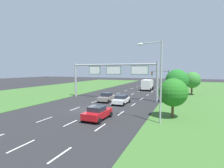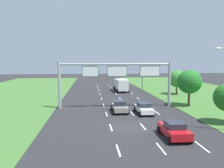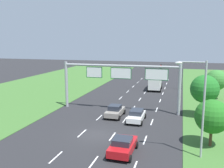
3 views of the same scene
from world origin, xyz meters
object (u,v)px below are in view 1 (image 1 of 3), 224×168
at_px(car_near_red, 97,113).
at_px(roadside_tree_near, 173,92).
at_px(street_lamp, 157,75).
at_px(traffic_light_mast, 161,76).
at_px(car_lead_silver, 107,97).
at_px(box_truck, 148,84).
at_px(roadside_tree_far, 192,80).
at_px(roadside_tree_mid, 177,81).
at_px(sign_gantry, 114,73).
at_px(car_mid_lane, 121,99).

height_order(car_near_red, roadside_tree_near, roadside_tree_near).
bearing_deg(street_lamp, car_near_red, -170.98).
bearing_deg(traffic_light_mast, car_near_red, -95.42).
bearing_deg(car_near_red, traffic_light_mast, 85.50).
height_order(car_lead_silver, box_truck, box_truck).
height_order(car_lead_silver, street_lamp, street_lamp).
height_order(street_lamp, roadside_tree_far, street_lamp).
bearing_deg(roadside_tree_near, roadside_tree_far, 82.42).
relative_size(car_lead_silver, roadside_tree_mid, 0.71).
bearing_deg(street_lamp, sign_gantry, 127.71).
distance_m(car_near_red, roadside_tree_near, 8.96).
xyz_separation_m(roadside_tree_near, roadside_tree_far, (2.86, 21.53, 0.38)).
height_order(car_near_red, roadside_tree_mid, roadside_tree_mid).
height_order(box_truck, traffic_light_mast, traffic_light_mast).
bearing_deg(roadside_tree_far, box_truck, 150.65).
relative_size(car_mid_lane, roadside_tree_mid, 0.74).
height_order(car_near_red, car_lead_silver, car_lead_silver).
relative_size(box_truck, roadside_tree_far, 1.41).
xyz_separation_m(car_lead_silver, roadside_tree_far, (14.25, 14.69, 2.60)).
distance_m(car_lead_silver, roadside_tree_far, 20.63).
relative_size(car_lead_silver, sign_gantry, 0.24).
bearing_deg(roadside_tree_far, car_near_red, -112.82).
bearing_deg(street_lamp, car_lead_silver, 135.89).
xyz_separation_m(car_near_red, roadside_tree_near, (7.80, 3.81, 2.23)).
height_order(traffic_light_mast, roadside_tree_mid, roadside_tree_mid).
bearing_deg(sign_gantry, roadside_tree_near, -41.36).
xyz_separation_m(street_lamp, roadside_tree_mid, (1.49, 12.64, -1.25)).
xyz_separation_m(box_truck, roadside_tree_mid, (8.24, -17.91, 2.23)).
xyz_separation_m(sign_gantry, street_lamp, (9.85, -12.74, 0.14)).
distance_m(sign_gantry, roadside_tree_near, 15.16).
height_order(car_near_red, street_lamp, street_lamp).
bearing_deg(roadside_tree_far, traffic_light_mast, 135.21).
bearing_deg(car_lead_silver, car_mid_lane, -19.79).
bearing_deg(roadside_tree_far, sign_gantry, -140.67).
distance_m(car_mid_lane, sign_gantry, 6.69).
relative_size(car_lead_silver, roadside_tree_far, 0.78).
relative_size(car_near_red, street_lamp, 0.48).
relative_size(box_truck, roadside_tree_near, 1.58).
bearing_deg(box_truck, roadside_tree_mid, -66.86).
height_order(car_mid_lane, street_lamp, street_lamp).
relative_size(car_near_red, roadside_tree_near, 0.88).
distance_m(car_near_red, sign_gantry, 14.79).
relative_size(traffic_light_mast, roadside_tree_far, 1.08).
height_order(roadside_tree_near, roadside_tree_far, roadside_tree_far).
bearing_deg(car_lead_silver, roadside_tree_near, -30.45).
distance_m(street_lamp, roadside_tree_far, 24.77).
bearing_deg(car_near_red, roadside_tree_mid, 60.99).
height_order(box_truck, street_lamp, street_lamp).
relative_size(sign_gantry, roadside_tree_near, 3.71).
bearing_deg(roadside_tree_near, car_mid_lane, 145.45).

